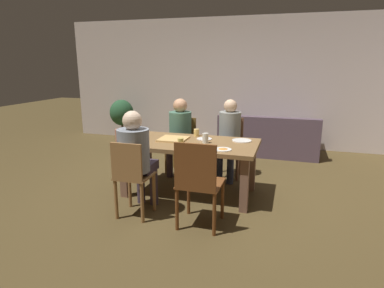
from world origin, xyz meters
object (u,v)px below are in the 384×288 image
Objects in this scene: person_0 at (179,129)px; chair_2 at (230,145)px; dining_table at (190,149)px; couch at (268,140)px; plate_2 at (223,149)px; chair_3 at (198,180)px; pizza_box_0 at (173,139)px; person_2 at (229,133)px; potted_plant at (122,117)px; drinking_glass_2 at (205,138)px; chair_0 at (182,141)px; drinking_glass_1 at (181,143)px; drinking_glass_0 at (196,133)px; plate_3 at (139,140)px; chair_1 at (132,176)px; plate_1 at (204,139)px; person_1 at (136,153)px; plate_0 at (242,141)px.

person_0 reaches higher than chair_2.
couch reaches higher than dining_table.
plate_2 is at bearing -97.74° from couch.
chair_3 reaches higher than pizza_box_0.
person_2 is 3.22m from potted_plant.
pizza_box_0 is 2.81× the size of drinking_glass_2.
chair_3 is (-0.00, -1.82, 0.07)m from chair_2.
chair_0 is at bearing -179.07° from chair_2.
chair_2 is at bearing 0.93° from chair_0.
chair_3 is 7.78× the size of drinking_glass_1.
dining_table is 0.39m from drinking_glass_0.
chair_1 is at bearing -70.51° from plate_3.
chair_3 is at bearing -72.88° from drinking_glass_0.
dining_table is 1.90× the size of potted_plant.
person_0 is (-0.41, 0.76, 0.10)m from dining_table.
potted_plant is (-2.11, 2.40, -0.17)m from pizza_box_0.
person_2 reaches higher than plate_1.
plate_0 is (1.06, 1.00, -0.00)m from person_1.
chair_3 is at bearing -56.01° from drinking_glass_1.
chair_1 reaches higher than drinking_glass_1.
chair_3 reaches higher than plate_1.
dining_table is 1.97× the size of chair_1.
chair_3 is at bearing -79.78° from drinking_glass_2.
chair_3 is 1.35m from plate_3.
chair_3 reaches higher than couch.
drinking_glass_2 is 2.48m from couch.
person_1 reaches higher than pizza_box_0.
drinking_glass_0 is at bearing 107.12° from chair_3.
potted_plant is at bearing 131.34° from pizza_box_0.
chair_3 is at bearing -64.79° from person_0.
person_1 is 0.70m from plate_3.
plate_0 is at bearing -30.99° from chair_0.
plate_0 is 1.38m from plate_3.
chair_2 is at bearing -29.54° from potted_plant.
plate_1 is 0.56m from drinking_glass_1.
drinking_glass_2 is at bearing -105.50° from couch.
plate_0 is at bearing 6.35° from plate_1.
person_0 is 1.32× the size of chair_1.
chair_2 is 3.56× the size of plate_3.
couch is at bearing 82.26° from plate_2.
chair_0 is 0.47× the size of couch.
potted_plant is at bearing 139.04° from person_0.
dining_table is at bearing -110.23° from couch.
drinking_glass_1 is (0.40, -1.23, 0.28)m from chair_0.
drinking_glass_1 is (-0.01, -0.34, 0.17)m from dining_table.
plate_1 is at bearing -173.65° from plate_0.
chair_1 is at bearing -117.25° from plate_1.
dining_table is 1.84× the size of chair_3.
potted_plant is at bearing 177.95° from couch.
potted_plant is (-1.96, 3.21, -0.17)m from person_1.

